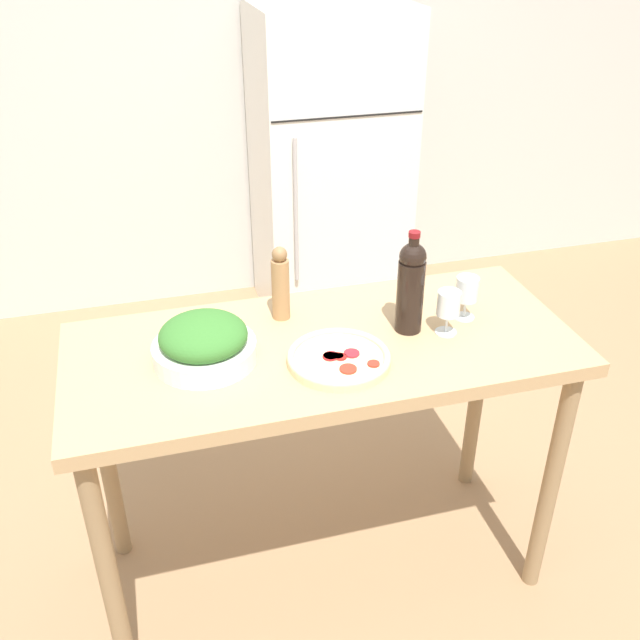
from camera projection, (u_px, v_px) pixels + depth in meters
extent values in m
plane|color=#9E7A56|center=(322.00, 563.00, 2.58)|extent=(14.00, 14.00, 0.00)
cube|color=silver|center=(210.00, 70.00, 3.74)|extent=(6.40, 0.06, 2.60)
cube|color=white|center=(329.00, 170.00, 3.81)|extent=(0.76, 0.64, 1.65)
cube|color=black|center=(349.00, 117.00, 3.36)|extent=(0.75, 0.01, 0.01)
cylinder|color=#B2B2B7|center=(296.00, 212.00, 3.51)|extent=(0.02, 0.02, 0.74)
cube|color=tan|center=(323.00, 349.00, 2.11)|extent=(1.50, 0.65, 0.04)
cylinder|color=#967A55|center=(109.00, 579.00, 1.97)|extent=(0.06, 0.06, 0.90)
cylinder|color=#967A55|center=(551.00, 485.00, 2.29)|extent=(0.06, 0.06, 0.90)
cylinder|color=#967A55|center=(106.00, 456.00, 2.41)|extent=(0.06, 0.06, 0.90)
cylinder|color=#967A55|center=(477.00, 391.00, 2.73)|extent=(0.06, 0.06, 0.90)
cylinder|color=black|center=(410.00, 297.00, 2.11)|extent=(0.08, 0.08, 0.23)
sphere|color=black|center=(413.00, 257.00, 2.04)|extent=(0.08, 0.08, 0.08)
cylinder|color=black|center=(414.00, 247.00, 2.02)|extent=(0.03, 0.03, 0.06)
cylinder|color=maroon|center=(414.00, 234.00, 2.00)|extent=(0.03, 0.03, 0.02)
cylinder|color=silver|center=(446.00, 332.00, 2.15)|extent=(0.07, 0.07, 0.00)
cylinder|color=silver|center=(447.00, 323.00, 2.13)|extent=(0.01, 0.01, 0.06)
cylinder|color=white|center=(449.00, 303.00, 2.09)|extent=(0.07, 0.07, 0.08)
cylinder|color=maroon|center=(448.00, 310.00, 2.11)|extent=(0.06, 0.06, 0.03)
cylinder|color=silver|center=(464.00, 317.00, 2.22)|extent=(0.07, 0.07, 0.00)
cylinder|color=silver|center=(465.00, 308.00, 2.21)|extent=(0.01, 0.01, 0.06)
cylinder|color=white|center=(467.00, 289.00, 2.17)|extent=(0.07, 0.07, 0.08)
cylinder|color=maroon|center=(466.00, 296.00, 2.19)|extent=(0.06, 0.06, 0.02)
cylinder|color=#AD7F51|center=(281.00, 289.00, 2.18)|extent=(0.05, 0.05, 0.20)
sphere|color=#936C45|center=(279.00, 254.00, 2.12)|extent=(0.05, 0.05, 0.05)
cylinder|color=white|center=(205.00, 351.00, 2.01)|extent=(0.29, 0.29, 0.06)
ellipsoid|color=#38752D|center=(203.00, 335.00, 1.98)|extent=(0.25, 0.25, 0.10)
cylinder|color=beige|center=(339.00, 360.00, 2.00)|extent=(0.29, 0.29, 0.02)
torus|color=beige|center=(339.00, 357.00, 2.00)|extent=(0.29, 0.29, 0.02)
cylinder|color=red|center=(338.00, 356.00, 2.00)|extent=(0.03, 0.03, 0.01)
cylinder|color=red|center=(348.00, 369.00, 1.94)|extent=(0.05, 0.05, 0.01)
cylinder|color=red|center=(374.00, 364.00, 1.96)|extent=(0.03, 0.03, 0.01)
cylinder|color=red|center=(341.00, 357.00, 1.99)|extent=(0.03, 0.03, 0.01)
cylinder|color=red|center=(330.00, 356.00, 2.00)|extent=(0.04, 0.04, 0.01)
cylinder|color=red|center=(331.00, 356.00, 2.00)|extent=(0.04, 0.04, 0.01)
cylinder|color=red|center=(352.00, 353.00, 2.01)|extent=(0.04, 0.04, 0.01)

